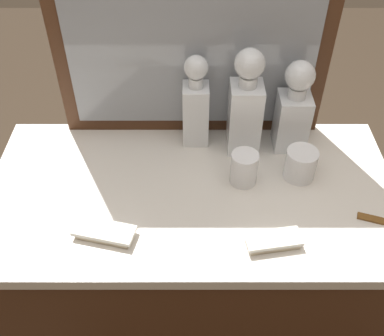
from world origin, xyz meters
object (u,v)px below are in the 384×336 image
crystal_tumbler_rear (244,169)px  tortoiseshell_comb (382,221)px  crystal_decanter_front (245,112)px  silver_brush_center (273,241)px  crystal_tumbler_far_right (300,165)px  crystal_decanter_left (293,114)px  crystal_decanter_far_left (196,109)px  silver_brush_far_right (104,232)px

crystal_tumbler_rear → tortoiseshell_comb: size_ratio=0.79×
crystal_decanter_front → silver_brush_center: 0.37m
crystal_decanter_front → crystal_tumbler_far_right: size_ratio=3.70×
crystal_decanter_left → tortoiseshell_comb: (0.19, -0.30, -0.11)m
crystal_decanter_left → crystal_decanter_front: crystal_decanter_front is taller
crystal_decanter_far_left → crystal_tumbler_rear: (0.13, -0.17, -0.07)m
crystal_decanter_left → crystal_decanter_far_left: size_ratio=0.99×
silver_brush_center → tortoiseshell_comb: (0.28, 0.07, -0.01)m
crystal_tumbler_rear → silver_brush_center: crystal_tumbler_rear is taller
crystal_tumbler_far_right → crystal_tumbler_rear: size_ratio=0.92×
crystal_decanter_left → tortoiseshell_comb: size_ratio=2.34×
crystal_decanter_far_left → crystal_decanter_front: bearing=-14.3°
crystal_decanter_far_left → crystal_tumbler_far_right: (0.28, -0.15, -0.07)m
crystal_tumbler_far_right → tortoiseshell_comb: 0.25m
crystal_tumbler_rear → tortoiseshell_comb: 0.36m
silver_brush_far_right → silver_brush_center: 0.40m
crystal_decanter_left → tortoiseshell_comb: 0.37m
crystal_decanter_far_left → tortoiseshell_comb: crystal_decanter_far_left is taller
crystal_tumbler_rear → silver_brush_far_right: bearing=-151.6°
crystal_tumbler_rear → silver_brush_far_right: (-0.35, -0.19, -0.03)m
crystal_decanter_front → crystal_tumbler_far_right: crystal_decanter_front is taller
crystal_tumbler_rear → crystal_decanter_front: bearing=86.7°
crystal_tumbler_far_right → silver_brush_center: size_ratio=0.62×
crystal_decanter_front → crystal_tumbler_rear: size_ratio=3.41×
crystal_tumbler_far_right → tortoiseshell_comb: bearing=-42.5°
crystal_decanter_front → silver_brush_far_right: (-0.35, -0.33, -0.12)m
crystal_decanter_left → crystal_tumbler_far_right: size_ratio=3.21×
silver_brush_far_right → crystal_decanter_left: bearing=34.7°
silver_brush_center → crystal_decanter_left: bearing=76.2°
crystal_tumbler_far_right → crystal_tumbler_rear: crystal_tumbler_rear is taller
crystal_tumbler_far_right → crystal_decanter_front: bearing=140.5°
crystal_tumbler_far_right → silver_brush_center: (-0.10, -0.23, -0.03)m
crystal_decanter_far_left → crystal_decanter_front: 0.14m
silver_brush_center → crystal_tumbler_rear: bearing=104.3°
crystal_tumbler_far_right → silver_brush_far_right: size_ratio=0.54×
silver_brush_far_right → crystal_decanter_front: bearing=42.7°
crystal_decanter_left → crystal_decanter_front: bearing=-174.8°
crystal_decanter_far_left → crystal_tumbler_far_right: size_ratio=3.25×
crystal_decanter_front → tortoiseshell_comb: crystal_decanter_front is taller
crystal_decanter_front → silver_brush_far_right: bearing=-137.3°
crystal_tumbler_far_right → crystal_decanter_far_left: bearing=151.2°
crystal_decanter_far_left → crystal_decanter_left: bearing=-4.6°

